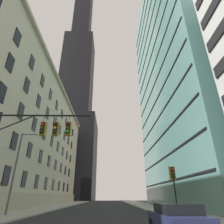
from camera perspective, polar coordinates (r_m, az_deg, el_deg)
station_building at (r=43.10m, az=-29.03°, el=-5.55°), size 16.83×63.83×27.11m
dark_skyscraper at (r=100.80m, az=-11.08°, el=5.60°), size 23.11×23.11×179.50m
glass_office_midrise at (r=47.68m, az=22.40°, el=12.41°), size 17.04×35.72×57.91m
traffic_signal_mast at (r=14.91m, az=-22.35°, el=-7.37°), size 7.16×0.63×7.58m
traffic_light_near_right at (r=17.15m, az=18.26°, el=-18.24°), size 0.40×0.63×3.91m
street_lamppost at (r=22.02m, az=-26.69°, el=-13.94°), size 2.33×0.32×7.95m
parked_car at (r=10.56m, az=19.27°, el=-28.95°), size 1.90×4.60×1.45m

